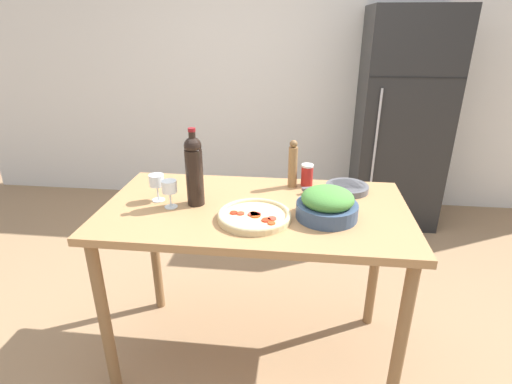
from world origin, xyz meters
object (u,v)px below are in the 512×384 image
(refrigerator, at_px, (401,121))
(cast_iron_skillet, at_px, (346,188))
(wine_bottle, at_px, (194,170))
(wine_glass_far, at_px, (157,182))
(pepper_mill, at_px, (293,164))
(salad_bowl, at_px, (327,204))
(wine_glass_near, at_px, (169,188))
(salt_canister, at_px, (307,175))
(homemade_pizza, at_px, (254,216))

(refrigerator, relative_size, cast_iron_skillet, 5.36)
(wine_bottle, distance_m, wine_glass_far, 0.21)
(pepper_mill, height_order, salad_bowl, pepper_mill)
(wine_glass_near, relative_size, salt_canister, 1.13)
(wine_bottle, distance_m, salad_bowl, 0.64)
(wine_glass_near, xyz_separation_m, salad_bowl, (0.74, -0.03, -0.03))
(wine_bottle, distance_m, homemade_pizza, 0.37)
(wine_glass_far, bearing_deg, homemade_pizza, -16.79)
(refrigerator, relative_size, pepper_mill, 7.23)
(wine_glass_near, height_order, salt_canister, wine_glass_near)
(pepper_mill, distance_m, salt_canister, 0.10)
(pepper_mill, distance_m, homemade_pizza, 0.45)
(homemade_pizza, height_order, cast_iron_skillet, same)
(wine_glass_near, distance_m, pepper_mill, 0.66)
(cast_iron_skillet, bearing_deg, refrigerator, 69.02)
(refrigerator, xyz_separation_m, salt_canister, (-0.83, -1.57, 0.05))
(homemade_pizza, bearing_deg, wine_glass_near, 168.89)
(pepper_mill, bearing_deg, salt_canister, 17.02)
(wine_glass_near, height_order, wine_glass_far, same)
(salt_canister, bearing_deg, wine_glass_far, -158.82)
(wine_glass_far, distance_m, cast_iron_skillet, 0.97)
(pepper_mill, bearing_deg, wine_bottle, -148.52)
(wine_glass_far, bearing_deg, pepper_mill, 21.66)
(cast_iron_skillet, bearing_deg, wine_glass_near, -160.69)
(salad_bowl, bearing_deg, homemade_pizza, -170.26)
(salt_canister, bearing_deg, cast_iron_skillet, -14.77)
(refrigerator, relative_size, homemade_pizza, 5.63)
(wine_glass_near, distance_m, salt_canister, 0.74)
(salad_bowl, bearing_deg, wine_bottle, 173.13)
(wine_glass_far, distance_m, salad_bowl, 0.83)
(wine_bottle, xyz_separation_m, salad_bowl, (0.62, -0.08, -0.11))
(wine_glass_far, bearing_deg, wine_glass_near, -38.75)
(wine_glass_far, relative_size, salad_bowl, 0.49)
(homemade_pizza, bearing_deg, cast_iron_skillet, 40.77)
(wine_glass_near, bearing_deg, wine_glass_far, 141.25)
(refrigerator, bearing_deg, wine_glass_far, -130.16)
(salad_bowl, distance_m, homemade_pizza, 0.33)
(wine_glass_near, relative_size, homemade_pizza, 0.41)
(wine_glass_far, distance_m, pepper_mill, 0.71)
(cast_iron_skillet, bearing_deg, salt_canister, 165.23)
(salt_canister, bearing_deg, wine_bottle, -150.41)
(homemade_pizza, distance_m, cast_iron_skillet, 0.58)
(wine_glass_near, bearing_deg, pepper_mill, 30.12)
(wine_glass_near, height_order, pepper_mill, pepper_mill)
(refrigerator, relative_size, wine_glass_far, 13.76)
(refrigerator, distance_m, homemade_pizza, 2.27)
(salad_bowl, distance_m, cast_iron_skillet, 0.35)
(wine_glass_far, xyz_separation_m, cast_iron_skillet, (0.94, 0.23, -0.08))
(homemade_pizza, bearing_deg, pepper_mill, 69.23)
(homemade_pizza, relative_size, cast_iron_skillet, 0.95)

